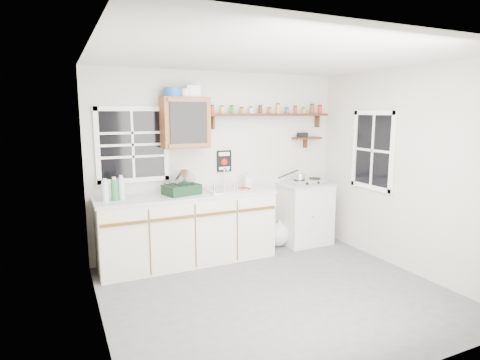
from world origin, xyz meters
name	(u,v)px	position (x,y,z in m)	size (l,w,h in m)	color
room	(278,181)	(0.00, 0.00, 1.25)	(3.64, 3.24, 2.54)	#505053
main_cabinet	(188,228)	(-0.58, 1.30, 0.46)	(2.31, 0.63, 0.92)	beige
right_cabinet	(305,213)	(1.25, 1.32, 0.46)	(0.73, 0.57, 0.91)	silver
sink	(226,189)	(-0.05, 1.30, 0.93)	(0.52, 0.44, 0.29)	silver
upper_cabinet	(185,123)	(-0.55, 1.44, 1.82)	(0.60, 0.32, 0.65)	brown
upper_cabinet_clutter	(181,92)	(-0.60, 1.44, 2.21)	(0.47, 0.24, 0.14)	#1948A3
spice_shelf	(270,114)	(0.73, 1.51, 1.93)	(1.91, 0.18, 0.35)	black
secondary_shelf	(305,138)	(1.36, 1.52, 1.58)	(0.45, 0.16, 0.24)	black
warning_sign	(224,161)	(0.05, 1.59, 1.28)	(0.22, 0.02, 0.30)	black
window_back	(133,145)	(-1.20, 1.59, 1.55)	(0.93, 0.03, 0.98)	black
window_right	(373,150)	(1.79, 0.55, 1.45)	(0.03, 0.78, 1.08)	black
water_bottles	(114,190)	(-1.50, 1.28, 1.05)	(0.27, 0.13, 0.29)	silver
dish_rack	(183,186)	(-0.64, 1.29, 1.02)	(0.49, 0.41, 0.32)	black
soap_bottle	(247,180)	(0.32, 1.41, 1.02)	(0.09, 0.10, 0.21)	white
rag	(244,189)	(0.20, 1.26, 0.93)	(0.15, 0.13, 0.02)	maroon
hotplate	(307,181)	(1.26, 1.30, 0.95)	(0.55, 0.31, 0.08)	silver
saucepan	(299,177)	(1.12, 1.31, 1.03)	(0.34, 0.26, 0.16)	silver
trash_bag	(278,234)	(0.80, 1.34, 0.18)	(0.37, 0.34, 0.43)	silver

